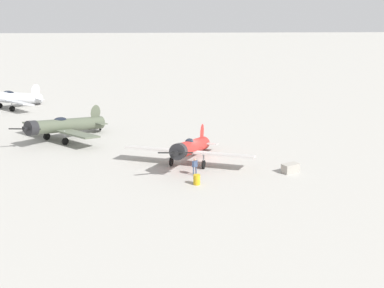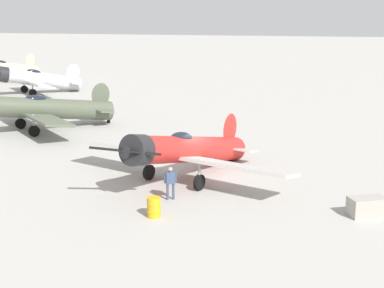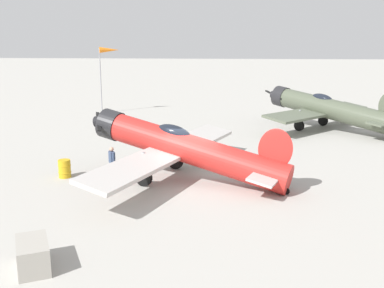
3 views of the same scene
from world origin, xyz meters
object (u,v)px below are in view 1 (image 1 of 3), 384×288
(airplane_far_line, at_px, (12,98))
(ground_crew_mechanic, at_px, (195,165))
(fuel_drum, at_px, (197,180))
(airplane_foreground, at_px, (191,148))
(airplane_mid_apron, at_px, (64,126))
(equipment_crate, at_px, (290,168))

(airplane_far_line, relative_size, ground_crew_mechanic, 5.85)
(ground_crew_mechanic, bearing_deg, fuel_drum, 148.13)
(airplane_foreground, relative_size, fuel_drum, 14.14)
(airplane_mid_apron, height_order, ground_crew_mechanic, airplane_mid_apron)
(fuel_drum, bearing_deg, ground_crew_mechanic, -88.72)
(airplane_foreground, xyz_separation_m, ground_crew_mechanic, (-0.25, 3.34, -0.63))
(airplane_foreground, bearing_deg, airplane_far_line, -118.45)
(ground_crew_mechanic, distance_m, equipment_crate, 8.78)
(airplane_mid_apron, distance_m, ground_crew_mechanic, 18.66)
(airplane_mid_apron, bearing_deg, airplane_far_line, -106.53)
(ground_crew_mechanic, relative_size, fuel_drum, 1.79)
(ground_crew_mechanic, distance_m, fuel_drum, 2.42)
(airplane_mid_apron, distance_m, equipment_crate, 25.77)
(airplane_foreground, height_order, airplane_far_line, airplane_far_line)
(ground_crew_mechanic, xyz_separation_m, equipment_crate, (-8.76, -0.35, -0.54))
(airplane_foreground, height_order, airplane_mid_apron, airplane_mid_apron)
(airplane_foreground, bearing_deg, airplane_mid_apron, -104.89)
(airplane_foreground, bearing_deg, equipment_crate, 89.52)
(airplane_far_line, bearing_deg, fuel_drum, 80.39)
(airplane_mid_apron, distance_m, fuel_drum, 20.36)
(airplane_foreground, xyz_separation_m, equipment_crate, (-9.00, 2.99, -1.17))
(ground_crew_mechanic, xyz_separation_m, fuel_drum, (-0.05, 2.37, -0.51))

